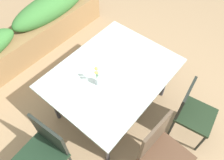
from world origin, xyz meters
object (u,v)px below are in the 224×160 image
at_px(dining_table, 112,75).
at_px(chair_near_left, 162,151).
at_px(chair_end_left, 43,152).
at_px(planter_box, 18,40).
at_px(flower_vase, 98,78).
at_px(chair_near_right, 192,110).

height_order(dining_table, chair_near_left, chair_near_left).
bearing_deg(chair_near_left, chair_end_left, -46.34).
height_order(chair_end_left, planter_box, chair_end_left).
height_order(flower_vase, planter_box, flower_vase).
bearing_deg(planter_box, flower_vase, -90.46).
distance_m(chair_near_right, flower_vase, 1.17).
bearing_deg(dining_table, chair_near_right, -70.90).
height_order(dining_table, chair_near_right, chair_near_right).
xyz_separation_m(dining_table, planter_box, (-0.21, 1.76, -0.33)).
bearing_deg(flower_vase, chair_near_right, -60.49).
xyz_separation_m(dining_table, chair_near_right, (0.33, -0.95, -0.22)).
distance_m(dining_table, chair_end_left, 1.13).
height_order(dining_table, flower_vase, flower_vase).
height_order(chair_near_left, planter_box, chair_near_left).
distance_m(chair_near_left, chair_end_left, 1.22).
xyz_separation_m(chair_end_left, planter_box, (0.90, 1.76, -0.12)).
distance_m(chair_near_left, planter_box, 2.71).
xyz_separation_m(chair_near_right, chair_near_left, (-0.66, 0.01, 0.06)).
bearing_deg(planter_box, dining_table, -83.32).
xyz_separation_m(chair_end_left, flower_vase, (0.89, 0.01, 0.36)).
xyz_separation_m(dining_table, chair_near_left, (-0.33, -0.94, -0.16)).
distance_m(chair_near_right, planter_box, 2.77).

